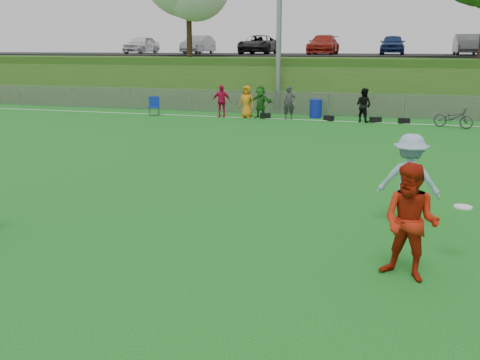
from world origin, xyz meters
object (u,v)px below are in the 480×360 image
at_px(player_blue, 409,181).
at_px(frisbee, 463,207).
at_px(recycling_bin, 316,109).
at_px(player_red_center, 411,222).
at_px(bicycle, 453,118).

relative_size(player_blue, frisbee, 6.36).
bearing_deg(frisbee, player_blue, 115.09).
height_order(player_blue, recycling_bin, player_blue).
height_order(player_red_center, player_blue, player_blue).
bearing_deg(player_blue, frisbee, 117.98).
distance_m(player_red_center, player_blue, 2.79).
distance_m(frisbee, bicycle, 17.14).
height_order(frisbee, bicycle, frisbee).
height_order(recycling_bin, bicycle, recycling_bin).
relative_size(player_blue, bicycle, 1.08).
height_order(frisbee, recycling_bin, frisbee).
xyz_separation_m(player_blue, recycling_bin, (-4.44, 17.03, -0.49)).
xyz_separation_m(player_red_center, player_blue, (0.01, 2.79, 0.02)).
xyz_separation_m(player_red_center, recycling_bin, (-4.43, 19.83, -0.48)).
height_order(player_blue, frisbee, player_blue).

